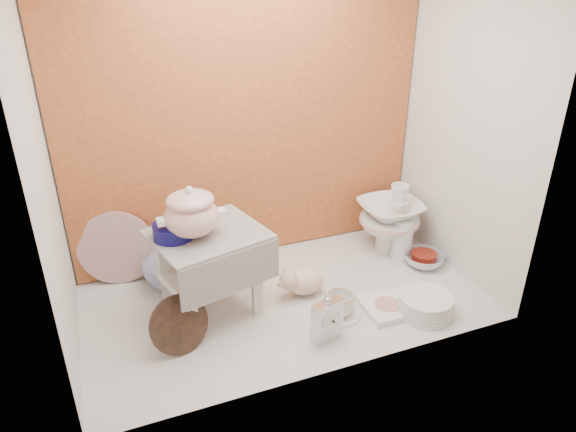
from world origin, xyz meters
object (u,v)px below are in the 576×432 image
object	(u,v)px
step_stool	(210,273)
plush_pig	(305,281)
dinner_plate_stack	(425,304)
mantel_clock	(327,319)
soup_tureen	(191,212)
crystal_bowl	(424,259)
gold_rim_teacup	(340,304)
floral_platter	(116,248)
blue_white_vase	(170,260)
porcelain_tower	(390,217)

from	to	relation	value
step_stool	plush_pig	distance (m)	0.46
dinner_plate_stack	mantel_clock	bearing A→B (deg)	-179.81
plush_pig	step_stool	bearing A→B (deg)	-167.32
mantel_clock	soup_tureen	bearing A→B (deg)	125.05
step_stool	crystal_bowl	world-z (taller)	step_stool
step_stool	gold_rim_teacup	size ratio (longest dim) A/B	3.48
floral_platter	mantel_clock	size ratio (longest dim) A/B	1.80
plush_pig	dinner_plate_stack	xyz separation A→B (m)	(0.44, -0.33, -0.02)
step_stool	plush_pig	world-z (taller)	step_stool
floral_platter	dinner_plate_stack	xyz separation A→B (m)	(1.23, -0.77, -0.14)
step_stool	dinner_plate_stack	size ratio (longest dim) A/B	1.75
blue_white_vase	dinner_plate_stack	bearing A→B (deg)	-32.59
step_stool	porcelain_tower	distance (m)	1.04
floral_platter	mantel_clock	world-z (taller)	floral_platter
soup_tureen	floral_platter	distance (m)	0.60
plush_pig	floral_platter	bearing A→B (deg)	168.74
floral_platter	dinner_plate_stack	distance (m)	1.46
soup_tureen	gold_rim_teacup	size ratio (longest dim) A/B	2.05
floral_platter	porcelain_tower	size ratio (longest dim) A/B	0.99
mantel_clock	plush_pig	distance (m)	0.34
step_stool	soup_tureen	size ratio (longest dim) A/B	1.69
soup_tureen	blue_white_vase	bearing A→B (deg)	104.30
plush_pig	dinner_plate_stack	distance (m)	0.55
blue_white_vase	porcelain_tower	distance (m)	1.16
step_stool	gold_rim_teacup	xyz separation A→B (m)	(0.51, -0.25, -0.13)
gold_rim_teacup	dinner_plate_stack	bearing A→B (deg)	-18.23
soup_tureen	plush_pig	xyz separation A→B (m)	(0.50, -0.03, -0.44)
floral_platter	dinner_plate_stack	world-z (taller)	floral_platter
plush_pig	crystal_bowl	distance (m)	0.67
porcelain_tower	plush_pig	bearing A→B (deg)	-158.21
step_stool	plush_pig	xyz separation A→B (m)	(0.44, -0.04, -0.13)
blue_white_vase	dinner_plate_stack	distance (m)	1.20
blue_white_vase	mantel_clock	size ratio (longest dim) A/B	1.34
floral_platter	mantel_clock	bearing A→B (deg)	-45.84
blue_white_vase	plush_pig	distance (m)	0.65
plush_pig	dinner_plate_stack	size ratio (longest dim) A/B	0.91
mantel_clock	crystal_bowl	xyz separation A→B (m)	(0.72, 0.35, -0.07)
plush_pig	soup_tureen	bearing A→B (deg)	-165.48
porcelain_tower	gold_rim_teacup	bearing A→B (deg)	-139.02
plush_pig	dinner_plate_stack	world-z (taller)	plush_pig
blue_white_vase	plush_pig	world-z (taller)	blue_white_vase
dinner_plate_stack	floral_platter	bearing A→B (deg)	148.06
plush_pig	crystal_bowl	xyz separation A→B (m)	(0.67, 0.01, -0.04)
floral_platter	crystal_bowl	bearing A→B (deg)	-16.08
soup_tureen	plush_pig	bearing A→B (deg)	-2.89
floral_platter	crystal_bowl	xyz separation A→B (m)	(1.46, -0.42, -0.15)
soup_tureen	gold_rim_teacup	xyz separation A→B (m)	(0.57, -0.24, -0.44)
dinner_plate_stack	porcelain_tower	world-z (taller)	porcelain_tower
dinner_plate_stack	crystal_bowl	bearing A→B (deg)	56.04
gold_rim_teacup	crystal_bowl	world-z (taller)	gold_rim_teacup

